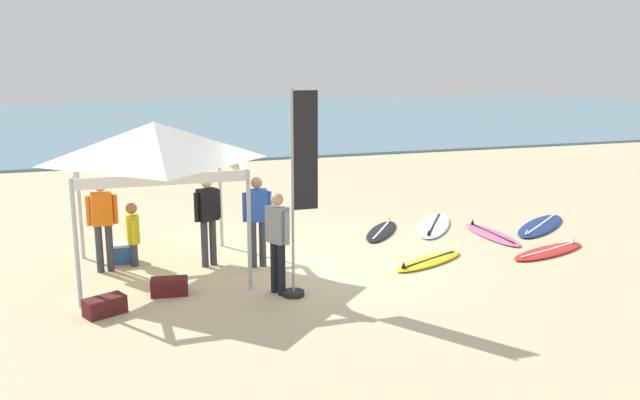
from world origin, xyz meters
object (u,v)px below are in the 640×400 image
at_px(surfboard_black, 382,231).
at_px(surfboard_red, 549,251).
at_px(surfboard_pink, 492,234).
at_px(person_orange, 102,219).
at_px(person_grey, 278,236).
at_px(cooler_box, 123,253).
at_px(canopy_tent, 155,143).
at_px(person_black, 208,215).
at_px(gear_bag_by_pole, 169,287).
at_px(banner_flag, 300,202).
at_px(surfboard_navy, 540,226).
at_px(person_blue, 257,215).
at_px(surfboard_white, 434,225).
at_px(person_yellow, 133,231).
at_px(gear_bag_near_tent, 105,306).
at_px(surfboard_yellow, 429,261).

bearing_deg(surfboard_black, surfboard_red, -44.28).
relative_size(surfboard_pink, person_orange, 1.18).
xyz_separation_m(person_grey, cooler_box, (-2.38, 2.57, -0.79)).
bearing_deg(canopy_tent, person_grey, -44.91).
bearing_deg(person_black, gear_bag_by_pole, -122.83).
height_order(surfboard_red, banner_flag, banner_flag).
distance_m(surfboard_navy, surfboard_pink, 1.53).
distance_m(canopy_tent, gear_bag_by_pole, 2.57).
distance_m(surfboard_black, person_blue, 3.67).
height_order(surfboard_red, gear_bag_by_pole, gear_bag_by_pole).
bearing_deg(surfboard_white, surfboard_pink, -53.36).
height_order(canopy_tent, person_blue, canopy_tent).
height_order(person_yellow, gear_bag_near_tent, person_yellow).
xyz_separation_m(gear_bag_by_pole, cooler_box, (-0.65, 2.07, 0.06)).
bearing_deg(person_blue, surfboard_white, 19.77).
bearing_deg(banner_flag, surfboard_red, 7.83).
bearing_deg(person_yellow, person_black, -20.57).
height_order(person_blue, cooler_box, person_blue).
xyz_separation_m(person_yellow, gear_bag_near_tent, (-0.56, -2.44, -0.52)).
height_order(surfboard_yellow, person_black, person_black).
xyz_separation_m(surfboard_yellow, person_orange, (-5.87, 1.40, 0.95)).
xyz_separation_m(surfboard_white, person_grey, (-4.56, -3.15, 0.95)).
bearing_deg(surfboard_red, surfboard_white, 114.96).
distance_m(canopy_tent, gear_bag_near_tent, 3.06).
height_order(person_blue, gear_bag_by_pole, person_blue).
bearing_deg(gear_bag_by_pole, banner_flag, -18.74).
distance_m(surfboard_white, surfboard_black, 1.37).
distance_m(person_orange, person_grey, 3.44).
bearing_deg(person_yellow, surfboard_black, 7.37).
distance_m(person_blue, person_yellow, 2.38).
bearing_deg(person_grey, surfboard_pink, 20.72).
height_order(surfboard_black, person_blue, person_blue).
bearing_deg(banner_flag, cooler_box, 134.40).
bearing_deg(gear_bag_by_pole, surfboard_red, 0.41).
height_order(person_orange, gear_bag_near_tent, person_orange).
height_order(surfboard_navy, person_black, person_black).
bearing_deg(surfboard_yellow, person_grey, -167.31).
bearing_deg(person_black, surfboard_black, 16.51).
bearing_deg(person_orange, surfboard_black, 9.12).
bearing_deg(cooler_box, gear_bag_near_tent, -98.03).
distance_m(surfboard_pink, cooler_box, 7.79).
bearing_deg(banner_flag, canopy_tent, 136.93).
relative_size(surfboard_navy, surfboard_black, 1.31).
relative_size(canopy_tent, cooler_box, 5.69).
bearing_deg(person_grey, surfboard_yellow, 12.69).
bearing_deg(cooler_box, surfboard_pink, -3.89).
bearing_deg(surfboard_pink, canopy_tent, -177.65).
xyz_separation_m(surfboard_pink, gear_bag_by_pole, (-7.11, -1.54, 0.10)).
height_order(surfboard_pink, gear_bag_near_tent, gear_bag_near_tent).
bearing_deg(person_orange, surfboard_navy, 1.39).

